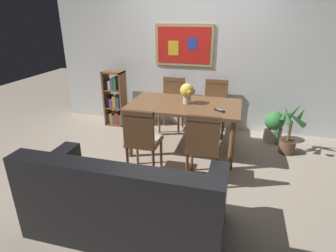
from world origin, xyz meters
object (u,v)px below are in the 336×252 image
potted_palm (289,133)px  dining_chair_far_left (173,100)px  dining_chair_near_right (203,143)px  tv_remote (219,110)px  dining_chair_near_left (142,137)px  dining_chair_far_right (215,103)px  bookshelf (115,101)px  potted_ivy (274,126)px  leather_couch (126,203)px  flower_vase (187,92)px  dining_table (185,110)px

potted_palm → dining_chair_far_left: bearing=165.4°
dining_chair_near_right → tv_remote: dining_chair_near_right is taller
dining_chair_far_left → dining_chair_near_left: (0.02, -1.63, 0.00)m
dining_chair_near_right → dining_chair_far_right: same height
bookshelf → potted_palm: bearing=-8.3°
potted_ivy → tv_remote: size_ratio=3.62×
dining_chair_near_left → tv_remote: (0.87, 0.63, 0.22)m
dining_chair_far_left → tv_remote: bearing=-48.4°
leather_couch → potted_palm: bearing=51.2°
dining_chair_far_left → leather_couch: 2.61m
dining_chair_near_right → bookshelf: 2.42m
potted_ivy → tv_remote: bearing=-132.2°
bookshelf → potted_ivy: size_ratio=1.80×
dining_chair_far_right → bookshelf: bookshelf is taller
leather_couch → flower_vase: (0.21, 1.81, 0.60)m
dining_table → bookshelf: size_ratio=1.58×
flower_vase → tv_remote: bearing=-24.6°
dining_table → dining_chair_far_left: bearing=115.2°
potted_palm → flower_vase: bearing=-168.8°
dining_table → potted_ivy: dining_table is taller
flower_vase → dining_chair_far_left: bearing=117.7°
dining_chair_near_left → dining_chair_far_right: size_ratio=1.00×
dining_table → flower_vase: flower_vase is taller
dining_chair_near_left → dining_chair_far_left: bearing=90.8°
dining_chair_far_right → potted_ivy: 1.02m
dining_table → leather_couch: leather_couch is taller
bookshelf → potted_palm: size_ratio=1.29×
bookshelf → dining_table: bearing=-27.2°
dining_chair_near_left → potted_palm: size_ratio=1.17×
dining_chair_near_right → tv_remote: 0.65m
leather_couch → flower_vase: size_ratio=6.18×
leather_couch → flower_vase: bearing=83.4°
bookshelf → potted_ivy: bearing=-0.9°
dining_table → bookshelf: 1.65m
dining_chair_near_right → leather_couch: 1.16m
dining_table → flower_vase: (0.03, 0.02, 0.26)m
dining_chair_near_left → leather_couch: dining_chair_near_left is taller
potted_palm → tv_remote: bearing=-152.9°
dining_chair_near_right → dining_chair_far_right: bearing=91.3°
leather_couch → potted_ivy: bearing=58.8°
dining_chair_far_right → flower_vase: bearing=-112.3°
potted_ivy → potted_palm: size_ratio=0.71×
dining_table → bookshelf: bearing=152.8°
dining_chair_near_left → leather_couch: size_ratio=0.51×
bookshelf → leather_couch: bearing=-63.2°
dining_table → bookshelf: bookshelf is taller
bookshelf → potted_ivy: (2.79, -0.04, -0.20)m
tv_remote → dining_chair_near_right: bearing=-100.9°
potted_palm → dining_chair_near_right: bearing=-135.0°
potted_ivy → leather_couch: bearing=-121.2°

